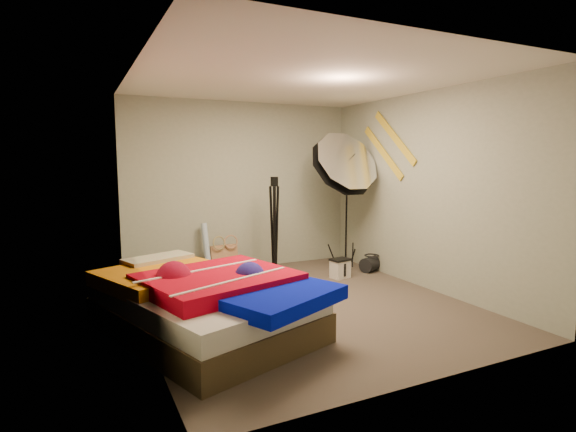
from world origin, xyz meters
TOP-DOWN VIEW (x-y plane):
  - floor at (0.00, 0.00)m, footprint 4.00×4.00m
  - ceiling at (0.00, 0.00)m, footprint 4.00×4.00m
  - wall_back at (0.00, 2.00)m, footprint 3.50×0.00m
  - wall_front at (0.00, -2.00)m, footprint 3.50×0.00m
  - wall_left at (-1.75, 0.00)m, footprint 0.00×4.00m
  - wall_right at (1.75, 0.00)m, footprint 0.00×4.00m
  - tote_bag at (-0.36, 1.81)m, footprint 0.42×0.22m
  - wrapping_roll at (-0.61, 1.81)m, footprint 0.14×0.23m
  - camera_case at (1.03, 0.83)m, footprint 0.28×0.23m
  - duffel_bag at (1.65, 0.96)m, footprint 0.41×0.34m
  - wall_stripe_upper at (1.73, 0.60)m, footprint 0.02×0.91m
  - wall_stripe_lower at (1.73, 0.85)m, footprint 0.02×0.91m
  - bed at (-1.22, -0.33)m, footprint 2.09×2.46m
  - photo_umbrella at (1.24, 1.16)m, footprint 1.25×0.91m
  - camera_tripod at (0.24, 1.33)m, footprint 0.09×0.09m

SIDE VIEW (x-z plane):
  - floor at x=0.00m, z-range 0.00..0.00m
  - duffel_bag at x=1.65m, z-range 0.00..0.22m
  - camera_case at x=1.03m, z-range 0.00..0.25m
  - tote_bag at x=-0.36m, z-range -0.01..0.42m
  - bed at x=-1.22m, z-range 0.00..0.61m
  - wrapping_roll at x=-0.61m, z-range 0.00..0.75m
  - camera_tripod at x=0.24m, z-range 0.10..1.52m
  - wall_back at x=0.00m, z-range -0.50..3.00m
  - wall_front at x=0.00m, z-range -0.50..3.00m
  - wall_left at x=-1.75m, z-range -0.75..3.25m
  - wall_right at x=1.75m, z-range -0.75..3.25m
  - photo_umbrella at x=1.24m, z-range 0.47..2.63m
  - wall_stripe_lower at x=1.73m, z-range 1.36..2.14m
  - wall_stripe_upper at x=1.73m, z-range 1.56..2.34m
  - ceiling at x=0.00m, z-range 2.50..2.50m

